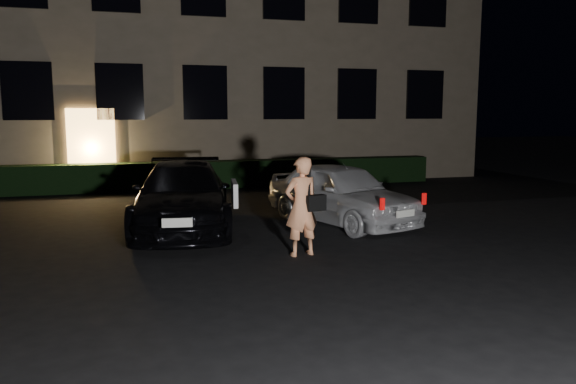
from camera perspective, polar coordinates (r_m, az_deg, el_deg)
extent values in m
plane|color=black|center=(7.94, 2.57, -9.34)|extent=(80.00, 80.00, 0.00)
cube|color=#6B5E4C|center=(22.60, -9.98, 17.19)|extent=(20.00, 8.00, 12.00)
cube|color=#FDB659|center=(18.19, -19.31, 4.08)|extent=(1.40, 0.10, 2.50)
cube|color=black|center=(18.35, -24.94, 9.29)|extent=(1.40, 0.10, 1.70)
cube|color=black|center=(18.13, -16.70, 9.72)|extent=(1.40, 0.10, 1.70)
cube|color=black|center=(18.29, -8.41, 9.96)|extent=(1.40, 0.10, 1.70)
cube|color=black|center=(18.81, -0.41, 9.99)|extent=(1.40, 0.10, 1.70)
cube|color=black|center=(19.66, 7.02, 9.84)|extent=(1.40, 0.10, 1.70)
cube|color=black|center=(20.81, 13.73, 9.58)|extent=(1.40, 0.10, 1.70)
cube|color=black|center=(21.15, 14.04, 18.27)|extent=(1.40, 0.10, 1.70)
cube|color=black|center=(17.95, -8.05, 1.77)|extent=(15.00, 0.70, 0.85)
imported|color=black|center=(11.72, -10.64, -0.39)|extent=(2.48, 4.87, 1.35)
cube|color=white|center=(10.85, -5.46, -0.10)|extent=(0.21, 0.97, 0.45)
cube|color=silver|center=(9.36, -11.19, -3.07)|extent=(0.49, 0.11, 0.15)
imported|color=silver|center=(12.10, 5.37, -0.10)|extent=(2.71, 4.18, 1.32)
cube|color=red|center=(10.36, 9.56, -1.22)|extent=(0.09, 0.07, 0.22)
cube|color=red|center=(11.14, 13.66, -0.68)|extent=(0.09, 0.07, 0.22)
cube|color=silver|center=(10.74, 11.85, -2.14)|extent=(0.43, 0.18, 0.13)
imported|color=#F99C68|center=(9.31, 1.37, -1.48)|extent=(0.68, 0.52, 1.66)
cube|color=black|center=(9.30, 2.82, -1.11)|extent=(0.36, 0.22, 0.26)
cube|color=black|center=(9.23, 2.12, 1.17)|extent=(0.05, 0.06, 0.52)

